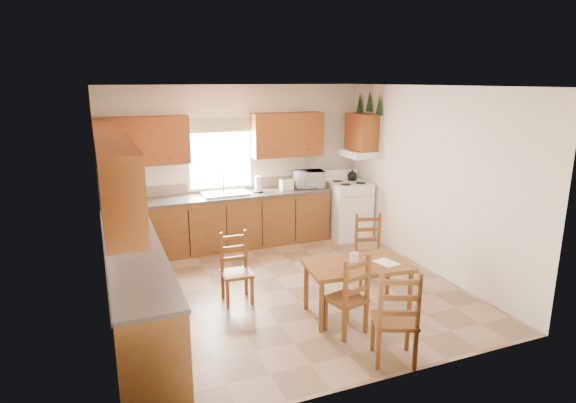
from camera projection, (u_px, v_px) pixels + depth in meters
name	position (u px, v px, depth m)	size (l,w,h in m)	color
floor	(286.00, 289.00, 6.57)	(4.50, 4.50, 0.00)	#93775B
ceiling	(286.00, 86.00, 5.90)	(4.50, 4.50, 0.00)	brown
wall_left	(101.00, 210.00, 5.41)	(4.50, 4.50, 0.00)	white
wall_right	(428.00, 180.00, 7.06)	(4.50, 4.50, 0.00)	white
wall_back	(237.00, 165.00, 8.25)	(4.50, 4.50, 0.00)	white
wall_front	(382.00, 247.00, 4.21)	(4.50, 4.50, 0.00)	white
lower_cab_back	(222.00, 223.00, 8.07)	(3.75, 0.60, 0.88)	brown
lower_cab_left	(136.00, 286.00, 5.61)	(0.60, 3.60, 0.88)	brown
counter_back	(221.00, 196.00, 7.96)	(3.75, 0.63, 0.04)	#4C4643
counter_left	(133.00, 249.00, 5.50)	(0.63, 3.60, 0.04)	#4C4643
backsplash	(217.00, 186.00, 8.19)	(3.75, 0.01, 0.18)	gray
upper_cab_back_left	(143.00, 141.00, 7.42)	(1.41, 0.33, 0.75)	brown
upper_cab_back_right	(287.00, 135.00, 8.30)	(1.25, 0.33, 0.75)	brown
upper_cab_left	(113.00, 167.00, 5.21)	(0.33, 3.60, 0.75)	brown
upper_cab_stove	(362.00, 132.00, 8.34)	(0.33, 0.62, 0.62)	brown
range_hood	(358.00, 154.00, 8.42)	(0.44, 0.62, 0.12)	white
window_frame	(220.00, 155.00, 8.07)	(1.13, 0.02, 1.18)	white
window_pane	(220.00, 155.00, 8.06)	(1.05, 0.01, 1.10)	white
window_valance	(220.00, 125.00, 7.92)	(1.19, 0.01, 0.24)	#50683E
sink_basin	(226.00, 194.00, 7.98)	(0.75, 0.45, 0.04)	silver
pine_decal_a	(379.00, 104.00, 7.98)	(0.22, 0.22, 0.36)	#153920
pine_decal_b	(369.00, 101.00, 8.26)	(0.22, 0.22, 0.36)	#153920
pine_decal_c	(360.00, 103.00, 8.56)	(0.22, 0.22, 0.36)	#153920
stove	(348.00, 210.00, 8.64)	(0.67, 0.69, 0.99)	white
coffeemaker	(121.00, 194.00, 7.30)	(0.19, 0.23, 0.33)	white
paper_towel	(258.00, 184.00, 8.13)	(0.12, 0.12, 0.28)	white
toaster	(287.00, 185.00, 8.34)	(0.22, 0.14, 0.18)	white
microwave	(309.00, 179.00, 8.50)	(0.49, 0.36, 0.30)	white
dining_table	(357.00, 289.00, 5.79)	(1.22, 0.70, 0.65)	brown
chair_near_left	(346.00, 294.00, 5.35)	(0.39, 0.37, 0.93)	brown
chair_near_right	(395.00, 314.00, 4.80)	(0.42, 0.40, 1.00)	brown
chair_far_left	(237.00, 269.00, 6.10)	(0.37, 0.36, 0.89)	brown
chair_far_right	(370.00, 249.00, 6.73)	(0.39, 0.37, 0.94)	brown
table_paper	(386.00, 263.00, 5.74)	(0.20, 0.27, 0.00)	white
table_card	(354.00, 258.00, 5.72)	(0.10, 0.02, 0.13)	white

